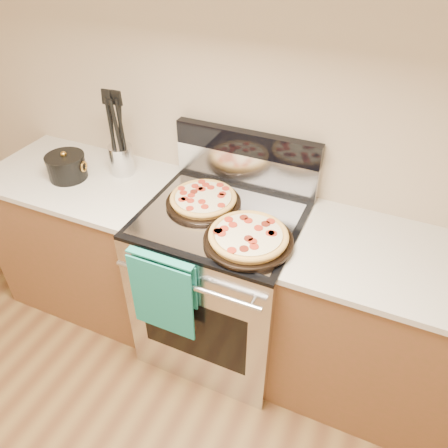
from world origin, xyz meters
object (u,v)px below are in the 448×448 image
at_px(range_body, 222,285).
at_px(utensil_crock, 122,160).
at_px(pepperoni_pizza_back, 203,200).
at_px(pepperoni_pizza_front, 248,237).
at_px(saucepan, 67,168).

distance_m(range_body, utensil_crock, 0.87).
height_order(range_body, pepperoni_pizza_back, pepperoni_pizza_back).
relative_size(range_body, utensil_crock, 5.59).
xyz_separation_m(range_body, utensil_crock, (-0.67, 0.16, 0.54)).
bearing_deg(utensil_crock, pepperoni_pizza_front, -19.05).
height_order(pepperoni_pizza_back, utensil_crock, utensil_crock).
relative_size(pepperoni_pizza_front, saucepan, 1.95).
bearing_deg(pepperoni_pizza_back, pepperoni_pizza_front, -30.62).
relative_size(range_body, pepperoni_pizza_front, 2.30).
xyz_separation_m(pepperoni_pizza_back, saucepan, (-0.79, -0.05, 0.02)).
bearing_deg(pepperoni_pizza_back, utensil_crock, 168.31).
xyz_separation_m(range_body, pepperoni_pizza_back, (-0.12, 0.05, 0.50)).
bearing_deg(utensil_crock, range_body, -13.45).
distance_m(utensil_crock, saucepan, 0.29).
distance_m(pepperoni_pizza_back, saucepan, 0.79).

